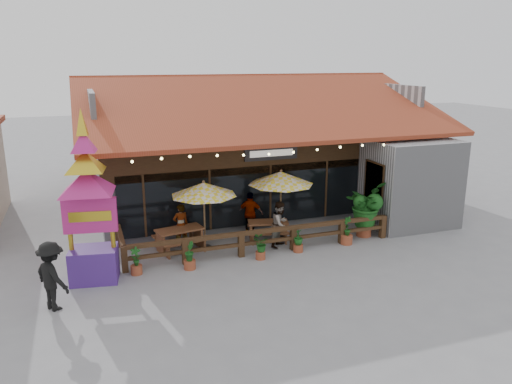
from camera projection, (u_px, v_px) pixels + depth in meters
name	position (u px, v px, depth m)	size (l,w,h in m)	color
ground	(300.00, 243.00, 18.93)	(100.00, 100.00, 0.00)	gray
restaurant_building	(250.00, 155.00, 24.47)	(15.50, 14.73, 6.09)	#A5A5A9
patio_railing	(246.00, 237.00, 17.80)	(10.00, 2.60, 0.92)	#412B17
umbrella_left	(204.00, 189.00, 17.88)	(2.97, 2.97, 2.58)	brown
umbrella_right	(281.00, 178.00, 19.06)	(3.02, 3.02, 2.70)	brown
picnic_table_left	(180.00, 235.00, 18.17)	(1.93, 1.75, 0.81)	brown
picnic_table_right	(268.00, 227.00, 19.21)	(1.82, 1.67, 0.74)	brown
thai_sign_tower	(87.00, 186.00, 14.98)	(2.47, 2.47, 5.82)	#45217C
tropical_plant	(365.00, 206.00, 19.42)	(2.08, 2.05, 2.17)	brown
diner_a	(181.00, 225.00, 18.50)	(0.59, 0.39, 1.62)	#362311
diner_b	(280.00, 224.00, 18.44)	(0.84, 0.65, 1.72)	#362311
diner_c	(251.00, 213.00, 19.78)	(1.00, 0.42, 1.70)	#362311
pedestrian	(52.00, 276.00, 13.72)	(1.28, 0.73, 1.98)	black
planter_a	(136.00, 263.00, 16.12)	(0.38, 0.38, 0.92)	brown
planter_b	(190.00, 257.00, 16.50)	(0.39, 0.43, 0.96)	brown
planter_c	(260.00, 246.00, 17.32)	(0.66, 0.62, 0.85)	brown
planter_d	(298.00, 241.00, 17.99)	(0.45, 0.45, 0.86)	brown
planter_e	(347.00, 232.00, 18.75)	(0.44, 0.44, 1.09)	brown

